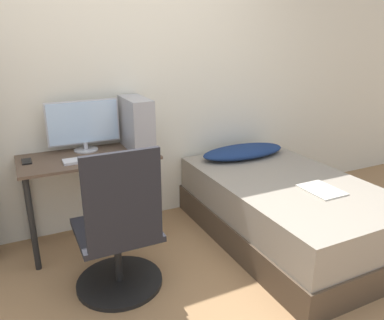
% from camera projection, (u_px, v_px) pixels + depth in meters
% --- Properties ---
extents(wall_back, '(8.00, 0.05, 2.50)m').
position_uv_depth(wall_back, '(123.00, 86.00, 3.21)').
color(wall_back, silver).
rests_on(wall_back, ground_plane).
extents(desk, '(1.05, 0.54, 0.76)m').
position_uv_depth(desk, '(90.00, 171.00, 2.99)').
color(desk, brown).
rests_on(desk, ground_plane).
extents(office_chair, '(0.60, 0.60, 1.04)m').
position_uv_depth(office_chair, '(119.00, 241.00, 2.46)').
color(office_chair, black).
rests_on(office_chair, ground_plane).
extents(bed, '(1.14, 1.85, 0.53)m').
position_uv_depth(bed, '(285.00, 209.00, 3.16)').
color(bed, '#4C3D2D').
rests_on(bed, ground_plane).
extents(pillow, '(0.86, 0.36, 0.11)m').
position_uv_depth(pillow, '(243.00, 152.00, 3.63)').
color(pillow, navy).
rests_on(pillow, bed).
extents(magazine, '(0.24, 0.32, 0.01)m').
position_uv_depth(magazine, '(321.00, 190.00, 2.86)').
color(magazine, silver).
rests_on(magazine, bed).
extents(monitor, '(0.58, 0.19, 0.41)m').
position_uv_depth(monitor, '(84.00, 125.00, 3.02)').
color(monitor, '#B7B7BC').
rests_on(monitor, desk).
extents(keyboard, '(0.42, 0.12, 0.02)m').
position_uv_depth(keyboard, '(92.00, 159.00, 2.86)').
color(keyboard, silver).
rests_on(keyboard, desk).
extents(pc_tower, '(0.18, 0.44, 0.42)m').
position_uv_depth(pc_tower, '(136.00, 124.00, 3.08)').
color(pc_tower, '#99999E').
rests_on(pc_tower, desk).
extents(mouse, '(0.06, 0.09, 0.02)m').
position_uv_depth(mouse, '(125.00, 154.00, 2.97)').
color(mouse, black).
rests_on(mouse, desk).
extents(phone, '(0.07, 0.14, 0.01)m').
position_uv_depth(phone, '(27.00, 161.00, 2.81)').
color(phone, black).
rests_on(phone, desk).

